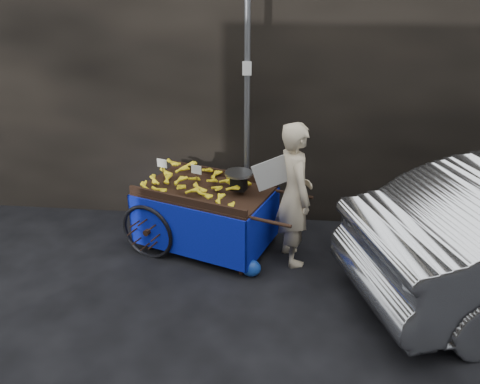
# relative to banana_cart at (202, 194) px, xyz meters

# --- Properties ---
(ground) EXTENTS (80.00, 80.00, 0.00)m
(ground) POSITION_rel_banana_cart_xyz_m (0.26, -0.70, -0.80)
(ground) COLOR black
(ground) RESTS_ON ground
(building_wall) EXTENTS (13.50, 2.00, 5.00)m
(building_wall) POSITION_rel_banana_cart_xyz_m (0.66, 1.90, 1.70)
(building_wall) COLOR black
(building_wall) RESTS_ON ground
(street_pole) EXTENTS (0.12, 0.10, 4.00)m
(street_pole) POSITION_rel_banana_cart_xyz_m (0.56, 0.60, 1.21)
(street_pole) COLOR slate
(street_pole) RESTS_ON ground
(banana_cart) EXTENTS (2.59, 1.78, 1.29)m
(banana_cart) POSITION_rel_banana_cart_xyz_m (0.00, 0.00, 0.00)
(banana_cart) COLOR black
(banana_cart) RESTS_ON ground
(vendor) EXTENTS (0.89, 0.81, 1.92)m
(vendor) POSITION_rel_banana_cart_xyz_m (1.25, -0.24, 0.17)
(vendor) COLOR #C9B795
(vendor) RESTS_ON ground
(plastic_bag) EXTENTS (0.25, 0.20, 0.23)m
(plastic_bag) POSITION_rel_banana_cart_xyz_m (0.74, -0.69, -0.68)
(plastic_bag) COLOR #1641A9
(plastic_bag) RESTS_ON ground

